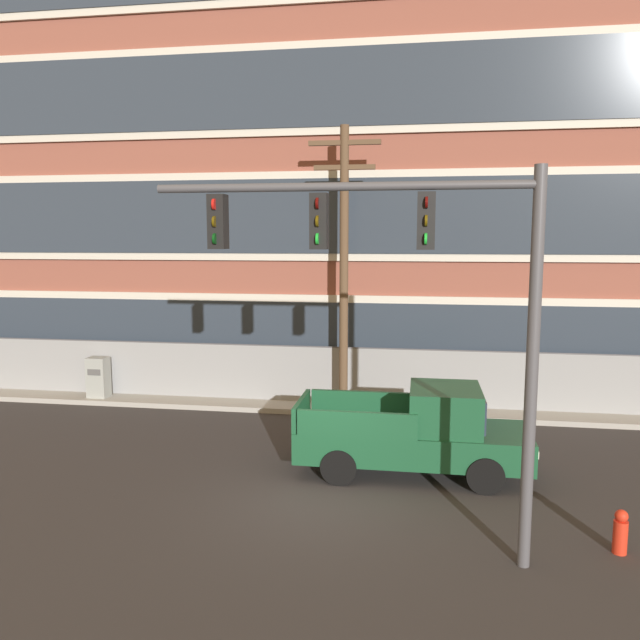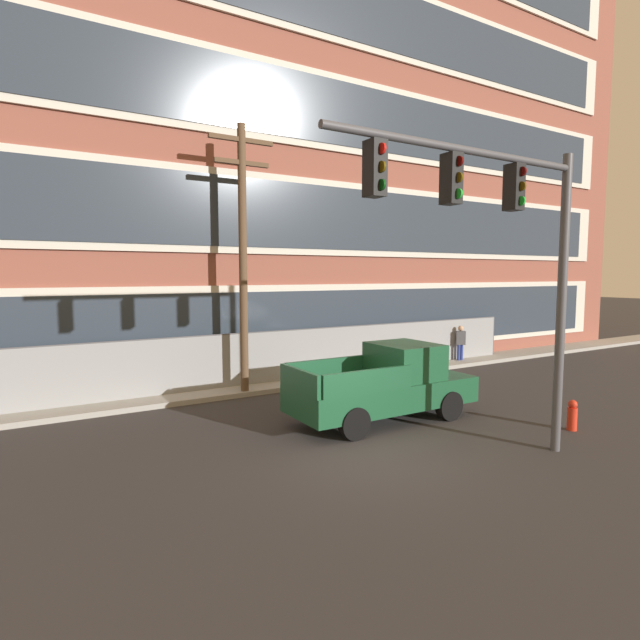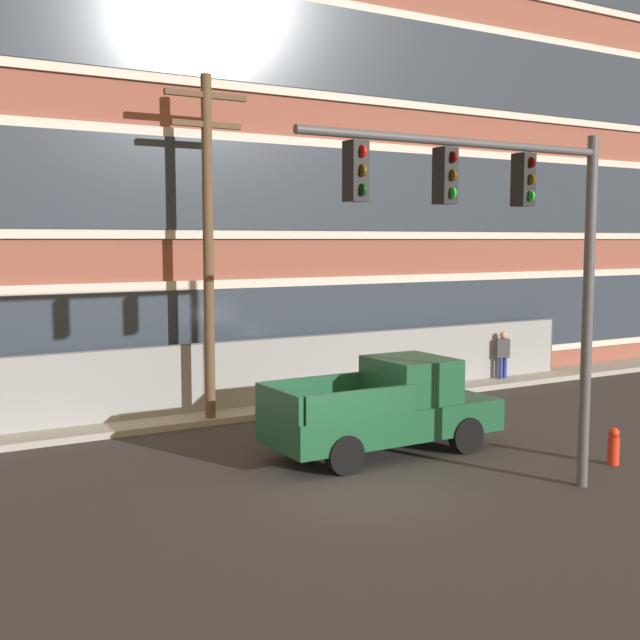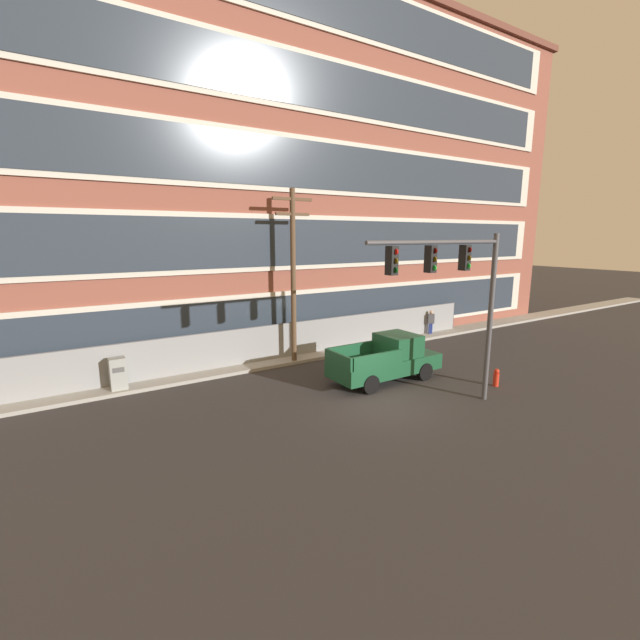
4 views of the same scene
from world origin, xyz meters
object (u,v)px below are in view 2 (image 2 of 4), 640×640
pedestrian_near_cabinet (460,342)px  utility_pole_near_corner (243,250)px  pickup_truck_dark_green (387,385)px  fire_hydrant (572,415)px  traffic_signal_mast (504,232)px

pedestrian_near_cabinet → utility_pole_near_corner: bearing=-177.1°
pickup_truck_dark_green → fire_hydrant: pickup_truck_dark_green is taller
pickup_truck_dark_green → utility_pole_near_corner: bearing=116.3°
pedestrian_near_cabinet → fire_hydrant: bearing=-119.7°
traffic_signal_mast → utility_pole_near_corner: size_ratio=0.75×
traffic_signal_mast → pedestrian_near_cabinet: size_ratio=3.84×
utility_pole_near_corner → pedestrian_near_cabinet: (10.40, 0.52, -3.74)m
utility_pole_near_corner → fire_hydrant: 10.50m
pickup_truck_dark_green → pedestrian_near_cabinet: size_ratio=3.12×
pedestrian_near_cabinet → traffic_signal_mast: bearing=-133.2°
pickup_truck_dark_green → fire_hydrant: size_ratio=6.76×
traffic_signal_mast → utility_pole_near_corner: bearing=103.8°
traffic_signal_mast → pickup_truck_dark_green: size_ratio=1.23×
pickup_truck_dark_green → pedestrian_near_cabinet: (8.15, 5.06, 0.01)m
traffic_signal_mast → pickup_truck_dark_green: bearing=87.2°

